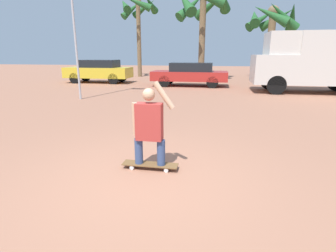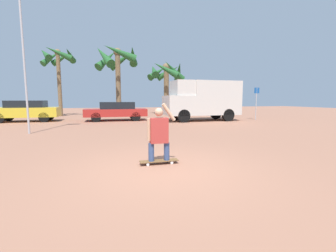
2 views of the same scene
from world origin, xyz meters
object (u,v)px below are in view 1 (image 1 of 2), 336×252
skateboard (150,165)px  parked_car_yellow (99,71)px  camper_van (314,60)px  parked_car_red (190,74)px  palm_tree_far_left (138,11)px  palm_tree_center_background (203,6)px  palm_tree_near_van (272,21)px  person_skateboarder (149,124)px

skateboard → parked_car_yellow: bearing=117.9°
camper_van → parked_car_red: bearing=165.1°
skateboard → palm_tree_far_left: (-5.55, 18.26, 5.22)m
parked_car_yellow → palm_tree_center_background: palm_tree_center_background is taller
skateboard → camper_van: bearing=61.0°
palm_tree_center_background → parked_car_yellow: bearing=-153.3°
camper_van → parked_car_red: (-6.35, 1.69, -0.87)m
skateboard → parked_car_yellow: parked_car_yellow is taller
skateboard → palm_tree_near_van: size_ratio=0.17×
palm_tree_near_van → palm_tree_center_background: palm_tree_center_background is taller
camper_van → palm_tree_near_van: bearing=95.2°
parked_car_red → palm_tree_far_left: size_ratio=0.70×
palm_tree_center_background → palm_tree_far_left: 5.70m
person_skateboarder → parked_car_red: bearing=92.6°
camper_van → palm_tree_far_left: palm_tree_far_left is taller
skateboard → palm_tree_center_background: palm_tree_center_background is taller
palm_tree_near_van → palm_tree_center_background: (-5.23, -2.15, 0.84)m
person_skateboarder → palm_tree_far_left: size_ratio=0.22×
person_skateboarder → parked_car_red: size_ratio=0.31×
parked_car_red → palm_tree_far_left: palm_tree_far_left is taller
camper_van → palm_tree_center_background: 9.13m
skateboard → palm_tree_far_left: palm_tree_far_left is taller
person_skateboarder → palm_tree_near_van: (5.06, 18.52, 3.56)m
palm_tree_center_background → palm_tree_near_van: bearing=22.3°
skateboard → camper_van: 12.06m
person_skateboarder → camper_van: size_ratio=0.26×
parked_car_red → palm_tree_center_background: bearing=84.8°
parked_car_red → palm_tree_near_van: 9.23m
skateboard → camper_van: size_ratio=0.17×
skateboard → palm_tree_near_van: bearing=74.7°
person_skateboarder → camper_van: bearing=61.0°
camper_van → palm_tree_near_van: size_ratio=0.99×
skateboard → parked_car_red: 12.18m
parked_car_yellow → palm_tree_near_van: (11.95, 5.53, 3.56)m
person_skateboarder → parked_car_yellow: bearing=117.9°
parked_car_yellow → palm_tree_far_left: size_ratio=0.68×
parked_car_yellow → palm_tree_far_left: 7.04m
camper_van → parked_car_yellow: 12.96m
palm_tree_center_background → person_skateboarder: bearing=-89.4°
skateboard → person_skateboarder: size_ratio=0.67×
palm_tree_near_van → palm_tree_far_left: size_ratio=0.87×
parked_car_red → palm_tree_center_background: 6.15m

